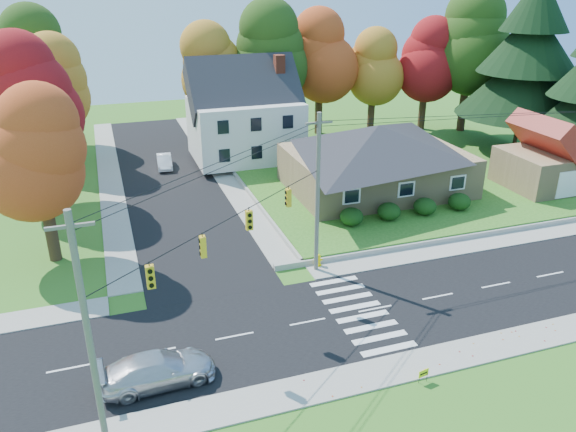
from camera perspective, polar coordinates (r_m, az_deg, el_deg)
The scene contains 26 objects.
ground at distance 31.89m, azimuth 8.84°, elevation -9.31°, with size 120.00×120.00×0.00m, color #3D7923.
road_main at distance 31.88m, azimuth 8.84°, elevation -9.30°, with size 90.00×8.00×0.02m, color black.
road_cross at distance 52.64m, azimuth -12.18°, elevation 3.95°, with size 8.00×44.00×0.02m, color black.
sidewalk_north at distance 35.72m, azimuth 5.21°, elevation -5.20°, with size 90.00×2.00×0.08m, color #9C9A90.
sidewalk_south at distance 28.37m, azimuth 13.54°, elevation -14.29°, with size 90.00×2.00×0.08m, color #9C9A90.
lawn at distance 54.28m, azimuth 11.11°, elevation 4.90°, with size 30.00×30.00×0.50m, color #3D7923.
ranch_house at distance 46.88m, azimuth 8.99°, elevation 5.98°, with size 14.60×10.60×5.40m.
colonial_house at distance 54.63m, azimuth -4.37°, elevation 10.12°, with size 10.40×8.40×9.60m.
garage at distance 51.91m, azimuth 24.98°, elevation 5.27°, with size 7.30×6.30×4.60m.
hedge_row at distance 42.29m, azimuth 12.01°, elevation 0.72°, with size 10.70×1.70×1.27m.
traffic_infrastructure at distance 30.48m, azimuth 8.03°, elevation 0.10°, with size 38.10×10.66×10.00m.
tree_lot_0 at distance 59.24m, azimuth -7.98°, elevation 14.68°, with size 6.72×6.72×12.51m.
tree_lot_1 at distance 59.52m, azimuth -1.96°, elevation 16.19°, with size 7.84×7.84×14.60m.
tree_lot_2 at distance 62.52m, azimuth 3.25°, elevation 15.91°, with size 7.28×7.28×13.56m.
tree_lot_3 at distance 64.26m, azimuth 8.71°, elevation 14.72°, with size 6.16×6.16×11.47m.
tree_lot_4 at distance 66.26m, azimuth 13.95°, elevation 15.15°, with size 6.72×6.72×12.51m.
tree_lot_5 at distance 66.62m, azimuth 18.10°, elevation 16.45°, with size 8.40×8.40×15.64m.
conifer_east_a at distance 61.14m, azimuth 23.23°, elevation 14.38°, with size 12.80×12.80×16.96m.
tree_west_0 at distance 37.11m, azimuth -24.17°, elevation 5.81°, with size 6.16×6.16×11.47m.
tree_west_1 at distance 46.61m, azimuth -24.87°, elevation 10.63°, with size 7.28×7.28×13.56m.
tree_west_2 at distance 56.44m, azimuth -22.96°, elevation 12.16°, with size 6.72×6.72×12.51m.
tree_west_3 at distance 64.31m, azimuth -24.64°, elevation 14.26°, with size 7.84×7.84×14.60m.
silver_sedan at distance 26.73m, azimuth -13.09°, elevation -14.95°, with size 2.10×5.16×1.50m, color silver.
white_car at distance 54.95m, azimuth -12.44°, elevation 5.44°, with size 1.32×3.77×1.24m, color white.
fire_hydrant at distance 35.61m, azimuth 3.12°, elevation -4.55°, with size 0.50×0.39×0.87m.
yard_sign at distance 27.01m, azimuth 13.61°, elevation -15.29°, with size 0.55×0.13×0.69m.
Camera 1 is at (-13.07, -23.53, 17.10)m, focal length 35.00 mm.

